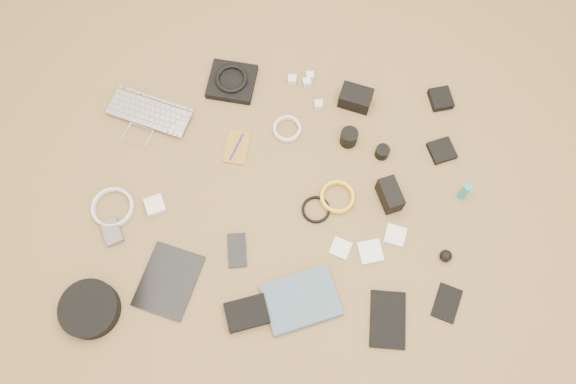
{
  "coord_description": "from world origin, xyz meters",
  "views": [
    {
      "loc": [
        0.04,
        -0.7,
        1.98
      ],
      "look_at": [
        0.04,
        0.02,
        0.02
      ],
      "focal_mm": 35.0,
      "sensor_mm": 36.0,
      "label": 1
    }
  ],
  "objects_px": {
    "dslr_camera": "(356,98)",
    "tablet": "(169,281)",
    "laptop": "(145,123)",
    "paperback": "(309,326)",
    "phone": "(237,250)",
    "headphone_case": "(90,309)"
  },
  "relations": [
    {
      "from": "tablet",
      "to": "paperback",
      "type": "distance_m",
      "value": 0.52
    },
    {
      "from": "dslr_camera",
      "to": "phone",
      "type": "relative_size",
      "value": 0.98
    },
    {
      "from": "dslr_camera",
      "to": "tablet",
      "type": "distance_m",
      "value": 1.0
    },
    {
      "from": "laptop",
      "to": "tablet",
      "type": "bearing_deg",
      "value": -57.65
    },
    {
      "from": "tablet",
      "to": "phone",
      "type": "relative_size",
      "value": 1.92
    },
    {
      "from": "laptop",
      "to": "tablet",
      "type": "distance_m",
      "value": 0.64
    },
    {
      "from": "phone",
      "to": "paperback",
      "type": "height_order",
      "value": "paperback"
    },
    {
      "from": "dslr_camera",
      "to": "paperback",
      "type": "relative_size",
      "value": 0.49
    },
    {
      "from": "dslr_camera",
      "to": "phone",
      "type": "bearing_deg",
      "value": -108.05
    },
    {
      "from": "laptop",
      "to": "dslr_camera",
      "type": "bearing_deg",
      "value": 26.57
    },
    {
      "from": "laptop",
      "to": "dslr_camera",
      "type": "height_order",
      "value": "dslr_camera"
    },
    {
      "from": "headphone_case",
      "to": "paperback",
      "type": "bearing_deg",
      "value": -4.37
    },
    {
      "from": "laptop",
      "to": "headphone_case",
      "type": "bearing_deg",
      "value": -79.72
    },
    {
      "from": "laptop",
      "to": "headphone_case",
      "type": "distance_m",
      "value": 0.73
    },
    {
      "from": "headphone_case",
      "to": "paperback",
      "type": "xyz_separation_m",
      "value": [
        0.76,
        -0.06,
        -0.02
      ]
    },
    {
      "from": "dslr_camera",
      "to": "paperback",
      "type": "bearing_deg",
      "value": -83.88
    },
    {
      "from": "dslr_camera",
      "to": "phone",
      "type": "distance_m",
      "value": 0.76
    },
    {
      "from": "headphone_case",
      "to": "paperback",
      "type": "relative_size",
      "value": 0.81
    },
    {
      "from": "tablet",
      "to": "paperback",
      "type": "height_order",
      "value": "paperback"
    },
    {
      "from": "phone",
      "to": "headphone_case",
      "type": "relative_size",
      "value": 0.62
    },
    {
      "from": "laptop",
      "to": "headphone_case",
      "type": "relative_size",
      "value": 1.6
    },
    {
      "from": "paperback",
      "to": "phone",
      "type": "bearing_deg",
      "value": 26.28
    }
  ]
}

